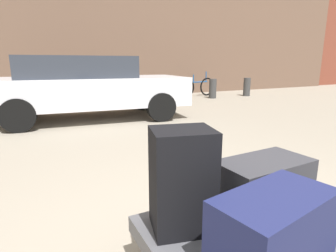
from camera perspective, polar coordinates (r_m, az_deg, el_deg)
name	(u,v)px	position (r m, az deg, el deg)	size (l,w,h in m)	color
building_facade_side	(315,5)	(19.04, 28.63, 21.44)	(12.00, 1.00, 9.11)	brown
luggage_cart	(260,237)	(1.79, 18.90, -21.22)	(1.31, 0.90, 0.34)	#4C4C51
duffel_bag_charcoal_center	(263,184)	(1.88, 19.37, -11.45)	(0.61, 0.33, 0.32)	#2D2D33
suitcase_black_front_left	(182,180)	(1.53, 2.99, -11.30)	(0.33, 0.28, 0.58)	black
duffel_bag_navy_front_right	(273,231)	(1.39, 21.30, -19.99)	(0.59, 0.31, 0.36)	#191E47
parked_car	(88,86)	(6.52, -16.53, 8.06)	(4.47, 2.28, 1.42)	silver
bicycle_leaning	(197,87)	(10.85, 6.19, 8.19)	(1.75, 0.29, 0.96)	black
bollard_kerb_near	(151,92)	(9.08, -3.58, 7.25)	(0.27, 0.27, 0.72)	#383838
bollard_kerb_mid	(183,90)	(9.62, 3.13, 7.57)	(0.27, 0.27, 0.72)	#383838
bollard_kerb_far	(213,89)	(10.32, 9.41, 7.78)	(0.27, 0.27, 0.72)	#383838
bollard_corner	(247,87)	(11.38, 16.27, 7.91)	(0.27, 0.27, 0.72)	#383838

